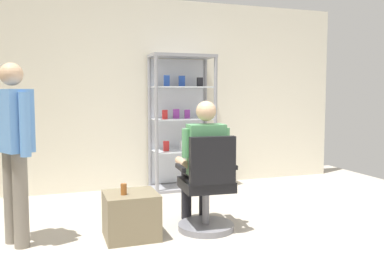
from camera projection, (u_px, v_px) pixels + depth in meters
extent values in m
cube|color=silver|center=(150.00, 94.00, 5.88)|extent=(6.00, 0.10, 2.70)
cylinder|color=gray|center=(157.00, 124.00, 5.44)|extent=(0.05, 0.05, 1.90)
cylinder|color=gray|center=(215.00, 123.00, 5.71)|extent=(0.05, 0.05, 1.90)
cylinder|color=gray|center=(150.00, 122.00, 5.81)|extent=(0.05, 0.05, 1.90)
cylinder|color=gray|center=(205.00, 121.00, 6.09)|extent=(0.05, 0.05, 1.90)
cube|color=gray|center=(182.00, 56.00, 5.68)|extent=(0.90, 0.45, 0.04)
cube|color=gray|center=(182.00, 187.00, 5.84)|extent=(0.90, 0.45, 0.04)
cube|color=silver|center=(178.00, 122.00, 5.97)|extent=(0.84, 0.02, 1.80)
cube|color=silver|center=(182.00, 151.00, 5.80)|extent=(0.82, 0.39, 0.02)
cube|color=red|center=(166.00, 146.00, 5.69)|extent=(0.08, 0.05, 0.14)
cube|color=silver|center=(183.00, 146.00, 5.76)|extent=(0.09, 0.06, 0.14)
cube|color=black|center=(199.00, 145.00, 5.86)|extent=(0.08, 0.05, 0.14)
cube|color=silver|center=(182.00, 119.00, 5.76)|extent=(0.82, 0.39, 0.02)
cube|color=red|center=(165.00, 114.00, 5.62)|extent=(0.08, 0.04, 0.13)
cube|color=purple|center=(176.00, 114.00, 5.75)|extent=(0.09, 0.04, 0.13)
cube|color=purple|center=(187.00, 114.00, 5.81)|extent=(0.08, 0.04, 0.12)
cube|color=silver|center=(201.00, 114.00, 5.83)|extent=(0.07, 0.04, 0.12)
cube|color=silver|center=(182.00, 87.00, 5.72)|extent=(0.82, 0.39, 0.02)
cube|color=#264CB2|center=(167.00, 81.00, 5.59)|extent=(0.08, 0.04, 0.15)
cube|color=#264CB2|center=(182.00, 81.00, 5.76)|extent=(0.09, 0.04, 0.15)
cube|color=black|center=(200.00, 82.00, 5.75)|extent=(0.08, 0.04, 0.13)
cylinder|color=slate|center=(206.00, 227.00, 4.09)|extent=(0.56, 0.56, 0.06)
cylinder|color=slate|center=(206.00, 207.00, 4.07)|extent=(0.07, 0.07, 0.41)
cube|color=black|center=(206.00, 184.00, 4.05)|extent=(0.51, 0.51, 0.10)
cube|color=black|center=(213.00, 160.00, 3.82)|extent=(0.44, 0.11, 0.45)
cube|color=black|center=(231.00, 165.00, 4.10)|extent=(0.06, 0.30, 0.04)
cube|color=black|center=(180.00, 168.00, 3.97)|extent=(0.06, 0.30, 0.04)
cylinder|color=black|center=(210.00, 170.00, 4.26)|extent=(0.17, 0.41, 0.14)
cylinder|color=black|center=(204.00, 192.00, 4.48)|extent=(0.11, 0.11, 0.56)
cylinder|color=black|center=(191.00, 171.00, 4.21)|extent=(0.17, 0.41, 0.14)
cylinder|color=black|center=(186.00, 193.00, 4.42)|extent=(0.11, 0.11, 0.56)
cube|color=#4C8C59|center=(206.00, 149.00, 4.02)|extent=(0.37, 0.24, 0.50)
sphere|color=tan|center=(206.00, 111.00, 3.99)|extent=(0.20, 0.20, 0.20)
cylinder|color=#4C8C59|center=(225.00, 142.00, 4.06)|extent=(0.09, 0.09, 0.28)
cylinder|color=tan|center=(219.00, 161.00, 4.26)|extent=(0.10, 0.30, 0.08)
cylinder|color=#4C8C59|center=(186.00, 143.00, 3.96)|extent=(0.09, 0.09, 0.28)
cylinder|color=tan|center=(182.00, 162.00, 4.15)|extent=(0.10, 0.30, 0.08)
cube|color=#72664C|center=(131.00, 215.00, 3.85)|extent=(0.49, 0.46, 0.43)
cylinder|color=brown|center=(124.00, 189.00, 3.76)|extent=(0.06, 0.06, 0.10)
cylinder|color=slate|center=(21.00, 200.00, 3.58)|extent=(0.13, 0.13, 0.85)
cylinder|color=#598CCC|center=(25.00, 125.00, 3.44)|extent=(0.09, 0.09, 0.55)
cylinder|color=slate|center=(11.00, 197.00, 3.70)|extent=(0.13, 0.13, 0.85)
cylinder|color=#598CCC|center=(2.00, 122.00, 3.73)|extent=(0.09, 0.09, 0.55)
cube|color=#598CCC|center=(13.00, 120.00, 3.58)|extent=(0.37, 0.42, 0.55)
sphere|color=tan|center=(11.00, 74.00, 3.55)|extent=(0.20, 0.20, 0.20)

